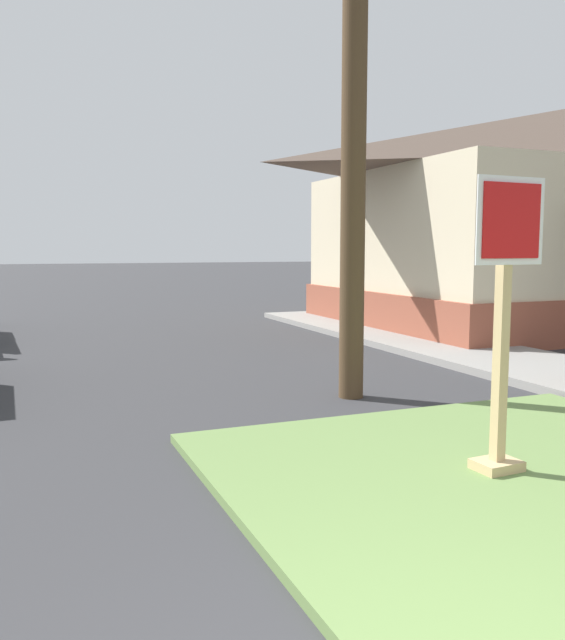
# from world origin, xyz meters

# --- Properties ---
(sidewalk_strip) EXTENTS (2.20, 17.61, 0.12)m
(sidewalk_strip) POSITION_xyz_m (5.76, 6.21, 0.06)
(sidewalk_strip) COLOR gray
(sidewalk_strip) RESTS_ON ground
(stop_sign) EXTENTS (0.67, 0.30, 2.33)m
(stop_sign) POSITION_xyz_m (2.06, 2.63, 1.20)
(stop_sign) COLOR tan
(stop_sign) RESTS_ON grass_corner_patch
(manhole_cover) EXTENTS (0.70, 0.70, 0.02)m
(manhole_cover) POSITION_xyz_m (0.69, 3.03, 0.01)
(manhole_cover) COLOR black
(manhole_cover) RESTS_ON ground
(corner_house) EXTENTS (11.19, 8.47, 5.23)m
(corner_house) POSITION_xyz_m (11.03, 11.12, 2.68)
(corner_house) COLOR brown
(corner_house) RESTS_ON ground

